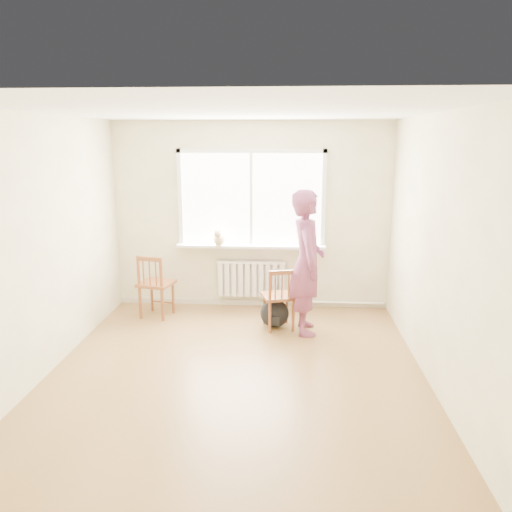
% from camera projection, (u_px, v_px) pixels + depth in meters
% --- Properties ---
extents(floor, '(4.50, 4.50, 0.00)m').
position_uv_depth(floor, '(236.00, 373.00, 5.34)').
color(floor, olive).
rests_on(floor, ground).
extents(ceiling, '(4.50, 4.50, 0.00)m').
position_uv_depth(ceiling, '(234.00, 111.00, 4.72)').
color(ceiling, white).
rests_on(ceiling, back_wall).
extents(back_wall, '(4.00, 0.01, 2.70)m').
position_uv_depth(back_wall, '(251.00, 216.00, 7.22)').
color(back_wall, '#F1EBC0').
rests_on(back_wall, ground).
extents(window, '(2.12, 0.05, 1.42)m').
position_uv_depth(window, '(251.00, 195.00, 7.12)').
color(window, white).
rests_on(window, back_wall).
extents(windowsill, '(2.15, 0.22, 0.04)m').
position_uv_depth(windowsill, '(251.00, 246.00, 7.21)').
color(windowsill, white).
rests_on(windowsill, back_wall).
extents(radiator, '(1.00, 0.12, 0.55)m').
position_uv_depth(radiator, '(251.00, 278.00, 7.34)').
color(radiator, white).
rests_on(radiator, back_wall).
extents(heating_pipe, '(1.40, 0.04, 0.04)m').
position_uv_depth(heating_pipe, '(336.00, 303.00, 7.37)').
color(heating_pipe, silver).
rests_on(heating_pipe, back_wall).
extents(baseboard, '(4.00, 0.03, 0.08)m').
position_uv_depth(baseboard, '(252.00, 302.00, 7.51)').
color(baseboard, beige).
rests_on(baseboard, ground).
extents(chair_left, '(0.52, 0.51, 0.90)m').
position_uv_depth(chair_left, '(155.00, 286.00, 6.91)').
color(chair_left, brown).
rests_on(chair_left, floor).
extents(chair_right, '(0.50, 0.49, 0.83)m').
position_uv_depth(chair_right, '(280.00, 299.00, 6.47)').
color(chair_right, brown).
rests_on(chair_right, floor).
extents(person, '(0.49, 0.71, 1.84)m').
position_uv_depth(person, '(307.00, 263.00, 6.29)').
color(person, '#B03A58').
rests_on(person, floor).
extents(cat, '(0.19, 0.40, 0.27)m').
position_uv_depth(cat, '(219.00, 238.00, 7.13)').
color(cat, beige).
rests_on(cat, windowsill).
extents(backpack, '(0.38, 0.29, 0.38)m').
position_uv_depth(backpack, '(275.00, 313.00, 6.60)').
color(backpack, black).
rests_on(backpack, floor).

